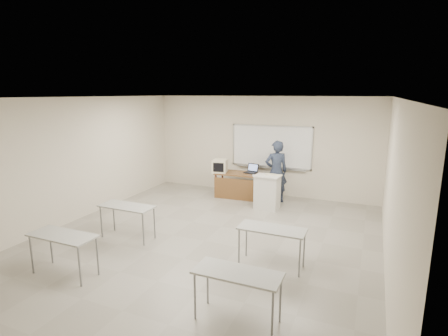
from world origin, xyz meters
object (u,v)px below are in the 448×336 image
at_px(podium, 267,192).
at_px(mouse, 254,175).
at_px(crt_monitor, 220,166).
at_px(laptop, 251,171).
at_px(instructor_desk, 237,181).
at_px(whiteboard, 271,147).
at_px(presenter, 276,172).
at_px(keyboard, 274,175).

distance_m(podium, mouse, 0.82).
relative_size(crt_monitor, mouse, 4.37).
relative_size(podium, laptop, 2.62).
distance_m(instructor_desk, podium, 1.27).
relative_size(whiteboard, podium, 2.66).
xyz_separation_m(podium, laptop, (-0.77, 0.87, 0.34)).
height_order(whiteboard, instructor_desk, whiteboard).
relative_size(instructor_desk, presenter, 0.76).
height_order(instructor_desk, mouse, mouse).
bearing_deg(crt_monitor, whiteboard, 19.10).
bearing_deg(instructor_desk, presenter, 1.50).
distance_m(laptop, mouse, 0.42).
distance_m(whiteboard, laptop, 0.96).
bearing_deg(laptop, mouse, -47.14).
relative_size(whiteboard, keyboard, 5.69).
distance_m(podium, presenter, 0.81).
distance_m(crt_monitor, keyboard, 1.88).
height_order(crt_monitor, keyboard, crt_monitor).
xyz_separation_m(podium, mouse, (-0.56, 0.51, 0.30)).
height_order(instructor_desk, crt_monitor, crt_monitor).
bearing_deg(instructor_desk, whiteboard, 41.37).
relative_size(mouse, keyboard, 0.25).
distance_m(crt_monitor, laptop, 0.94).
distance_m(crt_monitor, presenter, 1.71).
bearing_deg(whiteboard, crt_monitor, -149.60).
relative_size(crt_monitor, laptop, 1.32).
bearing_deg(laptop, instructor_desk, -129.30).
relative_size(keyboard, presenter, 0.24).
height_order(crt_monitor, presenter, presenter).
xyz_separation_m(crt_monitor, mouse, (1.10, -0.08, -0.17)).
height_order(whiteboard, crt_monitor, whiteboard).
distance_m(mouse, presenter, 0.65).
distance_m(instructor_desk, keyboard, 1.43).
distance_m(whiteboard, podium, 1.74).
relative_size(whiteboard, presenter, 1.39).
bearing_deg(crt_monitor, podium, -30.84).
bearing_deg(mouse, podium, -51.32).
bearing_deg(podium, instructor_desk, 154.14).
bearing_deg(crt_monitor, presenter, -7.90).
xyz_separation_m(whiteboard, instructor_desk, (-0.80, -0.78, -0.95)).
height_order(laptop, mouse, laptop).
bearing_deg(crt_monitor, instructor_desk, -9.85).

